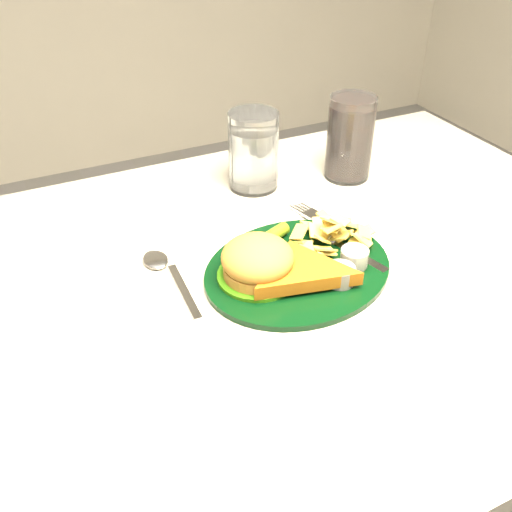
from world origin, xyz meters
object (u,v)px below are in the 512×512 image
at_px(table, 265,442).
at_px(dinner_plate, 299,254).
at_px(water_glass, 253,151).
at_px(fork_napkin, 342,245).
at_px(cola_glass, 350,138).

height_order(table, dinner_plate, dinner_plate).
distance_m(water_glass, fork_napkin, 0.24).
bearing_deg(cola_glass, fork_napkin, -124.36).
distance_m(table, water_glass, 0.51).
bearing_deg(dinner_plate, cola_glass, 32.07).
relative_size(water_glass, fork_napkin, 0.70).
height_order(cola_glass, fork_napkin, cola_glass).
height_order(table, cola_glass, cola_glass).
bearing_deg(fork_napkin, cola_glass, 39.87).
height_order(dinner_plate, cola_glass, cola_glass).
height_order(dinner_plate, water_glass, water_glass).
bearing_deg(dinner_plate, fork_napkin, 1.38).
height_order(water_glass, cola_glass, cola_glass).
bearing_deg(cola_glass, dinner_plate, -135.42).
relative_size(dinner_plate, cola_glass, 1.87).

